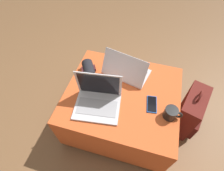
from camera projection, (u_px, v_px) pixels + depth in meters
name	position (u px, v px, depth m)	size (l,w,h in m)	color
ground_plane	(120.00, 119.00, 1.77)	(14.00, 14.00, 0.00)	brown
ottoman	(121.00, 107.00, 1.58)	(0.91, 0.80, 0.46)	maroon
laptop_near	(98.00, 99.00, 1.29)	(0.37, 0.30, 0.27)	silver
laptop_far	(126.00, 70.00, 1.48)	(0.42, 0.31, 0.22)	silver
cell_phone	(152.00, 104.00, 1.33)	(0.09, 0.16, 0.01)	#1E4C9E
backpack	(189.00, 113.00, 1.57)	(0.28, 0.38, 0.52)	#5B1E19
wrist_brace	(89.00, 69.00, 1.49)	(0.16, 0.19, 0.09)	black
coffee_mug	(171.00, 113.00, 1.24)	(0.13, 0.09, 0.09)	black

